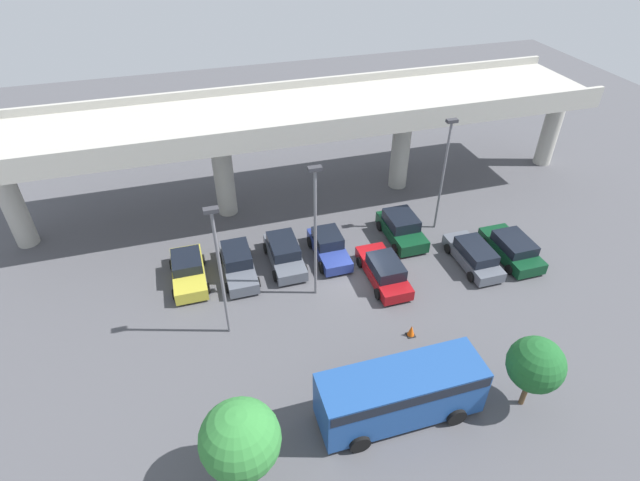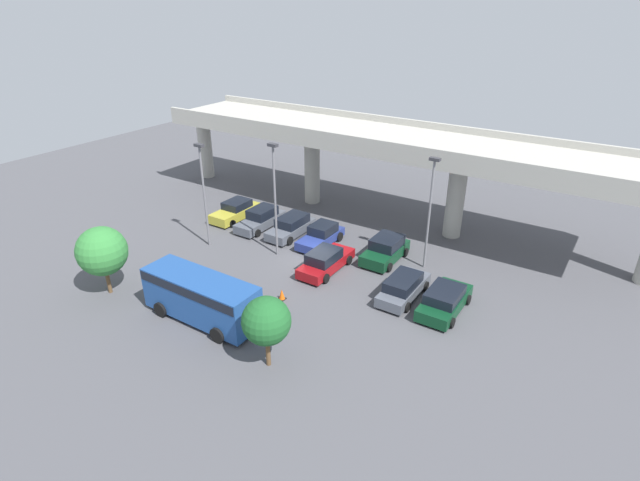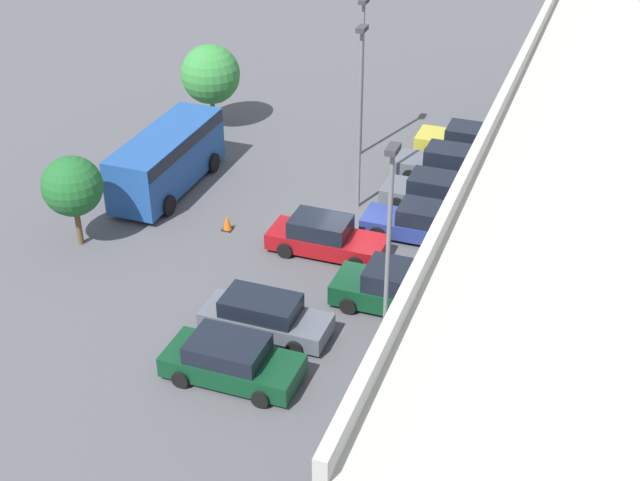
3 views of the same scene
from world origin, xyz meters
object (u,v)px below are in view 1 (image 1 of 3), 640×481
parked_car_7 (512,248)px  lamp_post_near_aisle (315,225)px  parked_car_1 (238,263)px  tree_front_left (240,440)px  parked_car_0 (188,270)px  parked_car_5 (401,228)px  lamp_post_mid_lot (444,168)px  parked_car_3 (329,246)px  parked_car_2 (284,253)px  tree_front_right (536,365)px  lamp_post_by_overpass (219,265)px  parked_car_6 (474,255)px  traffic_cone (411,331)px  parked_car_4 (384,270)px  shuttle_bus (401,391)px

parked_car_7 → lamp_post_near_aisle: size_ratio=0.56×
parked_car_1 → tree_front_left: size_ratio=1.04×
parked_car_0 → parked_car_5: 13.91m
lamp_post_mid_lot → parked_car_3: bearing=-173.4°
parked_car_2 → lamp_post_near_aisle: lamp_post_near_aisle is taller
parked_car_0 → tree_front_right: tree_front_right is taller
lamp_post_by_overpass → parked_car_6: bearing=4.9°
tree_front_right → parked_car_3: bearing=111.9°
lamp_post_by_overpass → traffic_cone: bearing=-18.4°
parked_car_3 → parked_car_6: size_ratio=0.94×
lamp_post_near_aisle → lamp_post_mid_lot: lamp_post_near_aisle is taller
parked_car_0 → tree_front_left: 13.50m
parked_car_3 → tree_front_left: bearing=-30.0°
parked_car_2 → parked_car_4: 6.25m
tree_front_right → tree_front_left: bearing=-179.9°
parked_car_1 → tree_front_left: (-1.77, -13.03, 2.21)m
parked_car_1 → parked_car_0: bearing=-94.4°
parked_car_3 → lamp_post_near_aisle: lamp_post_near_aisle is taller
parked_car_5 → tree_front_left: bearing=-43.3°
parked_car_2 → parked_car_3: bearing=88.1°
parked_car_2 → traffic_cone: size_ratio=6.48×
parked_car_2 → lamp_post_by_overpass: 7.45m
lamp_post_mid_lot → shuttle_bus: bearing=-123.2°
lamp_post_near_aisle → lamp_post_by_overpass: bearing=-163.4°
parked_car_2 → lamp_post_near_aisle: (1.09, -3.25, 4.09)m
parked_car_6 → parked_car_7: parked_car_7 is taller
parked_car_3 → lamp_post_by_overpass: size_ratio=0.55×
tree_front_right → traffic_cone: (-3.13, 5.29, -2.37)m
shuttle_bus → tree_front_left: 7.29m
parked_car_5 → lamp_post_near_aisle: size_ratio=0.52×
parked_car_6 → lamp_post_near_aisle: bearing=88.6°
lamp_post_mid_lot → parked_car_7: bearing=-55.1°
parked_car_4 → lamp_post_near_aisle: lamp_post_near_aisle is taller
parked_car_4 → traffic_cone: bearing=176.1°
parked_car_6 → tree_front_left: 18.74m
parked_car_5 → tree_front_right: tree_front_right is taller
parked_car_0 → lamp_post_by_overpass: size_ratio=0.58×
parked_car_6 → shuttle_bus: (-8.80, -8.55, 0.94)m
parked_car_1 → lamp_post_mid_lot: 14.31m
parked_car_1 → parked_car_7: (16.80, -3.40, -0.03)m
parked_car_7 → lamp_post_mid_lot: bearing=34.9°
parked_car_7 → parked_car_3: bearing=72.5°
parked_car_2 → lamp_post_by_overpass: (-4.17, -4.82, 3.86)m
parked_car_0 → tree_front_right: size_ratio=1.14×
shuttle_bus → lamp_post_by_overpass: (-6.57, 7.23, 2.95)m
parked_car_4 → lamp_post_by_overpass: lamp_post_by_overpass is taller
parked_car_5 → parked_car_6: size_ratio=0.93×
parked_car_5 → lamp_post_mid_lot: 4.75m
parked_car_5 → parked_car_6: (3.15, -3.85, -0.08)m
parked_car_2 → shuttle_bus: (2.40, -12.05, 0.90)m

